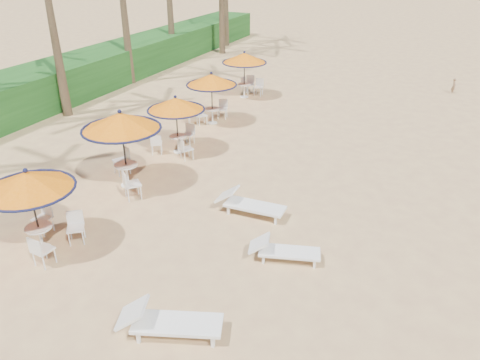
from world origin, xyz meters
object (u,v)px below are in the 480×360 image
object	(u,v)px
station_2	(176,111)
lounger_far	(248,203)
station_0	(32,191)
lounger_near	(166,321)
station_1	(121,128)
lounger_mid	(282,250)
station_3	(211,86)
station_4	(246,63)

from	to	relation	value
station_2	lounger_far	world-z (taller)	station_2
station_0	lounger_near	world-z (taller)	station_0
station_1	lounger_mid	world-z (taller)	station_1
station_3	lounger_far	world-z (taller)	station_3
lounger_mid	station_1	bearing A→B (deg)	147.35
station_1	lounger_mid	xyz separation A→B (m)	(5.93, -1.77, -1.67)
station_0	station_1	xyz separation A→B (m)	(-0.16, 3.80, 0.28)
station_3	station_4	bearing A→B (deg)	92.96
station_0	lounger_mid	world-z (taller)	station_0
station_3	station_2	bearing A→B (deg)	-84.61
station_4	lounger_far	xyz separation A→B (m)	(4.72, -10.70, -1.36)
station_0	station_4	size ratio (longest dim) A/B	0.99
station_4	lounger_far	size ratio (longest dim) A/B	1.13
station_3	lounger_near	size ratio (longest dim) A/B	1.03
station_1	lounger_near	distance (m)	7.07
station_0	station_4	xyz separation A→B (m)	(-0.60, 14.45, 0.02)
lounger_near	station_0	bearing A→B (deg)	144.23
station_1	lounger_mid	bearing A→B (deg)	-16.61
station_4	station_2	bearing A→B (deg)	-85.96
station_2	lounger_mid	bearing A→B (deg)	-39.44
station_4	lounger_far	distance (m)	11.77
station_2	lounger_mid	world-z (taller)	station_2
station_0	lounger_far	xyz separation A→B (m)	(4.12, 3.75, -1.35)
station_1	lounger_far	size ratio (longest dim) A/B	1.25
station_1	station_4	world-z (taller)	station_1
station_3	lounger_mid	size ratio (longest dim) A/B	1.22
station_3	lounger_far	size ratio (longest dim) A/B	1.10
station_2	lounger_far	size ratio (longest dim) A/B	1.07
station_2	lounger_far	xyz separation A→B (m)	(4.18, -3.09, -1.27)
station_2	lounger_mid	size ratio (longest dim) A/B	1.19
station_0	lounger_near	xyz separation A→B (m)	(4.49, -1.27, -1.34)
station_2	lounger_mid	xyz separation A→B (m)	(5.83, -4.80, -1.32)
lounger_near	lounger_far	bearing A→B (deg)	74.22
lounger_far	lounger_near	bearing A→B (deg)	-87.30
lounger_mid	lounger_near	bearing A→B (deg)	-127.18
station_0	station_1	world-z (taller)	station_1
lounger_near	lounger_far	distance (m)	5.02
station_0	station_2	bearing A→B (deg)	90.52
station_1	station_2	size ratio (longest dim) A/B	1.17
station_1	lounger_far	xyz separation A→B (m)	(4.28, -0.06, -1.63)
lounger_near	lounger_mid	distance (m)	3.54
station_0	station_1	size ratio (longest dim) A/B	0.89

